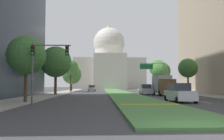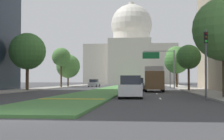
# 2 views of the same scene
# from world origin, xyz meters

# --- Properties ---
(ground_plane) EXTENTS (260.00, 260.00, 0.00)m
(ground_plane) POSITION_xyz_m (0.00, 50.68, 0.00)
(ground_plane) COLOR #3D3D3F
(grass_median) EXTENTS (5.14, 91.22, 0.14)m
(grass_median) POSITION_xyz_m (0.00, 45.61, 0.07)
(grass_median) COLOR #4C8442
(grass_median) RESTS_ON ground_plane
(median_curb_nose) EXTENTS (4.63, 0.50, 0.04)m
(median_curb_nose) POSITION_xyz_m (0.00, 10.41, 0.16)
(median_curb_nose) COLOR gold
(median_curb_nose) RESTS_ON grass_median
(lane_dashes_right) EXTENTS (0.16, 55.54, 0.01)m
(lane_dashes_right) POSITION_xyz_m (6.31, 40.33, 0.00)
(lane_dashes_right) COLOR silver
(lane_dashes_right) RESTS_ON ground_plane
(sidewalk_left) EXTENTS (4.00, 91.22, 0.15)m
(sidewalk_left) POSITION_xyz_m (-12.06, 40.54, 0.07)
(sidewalk_left) COLOR #9E9991
(sidewalk_left) RESTS_ON ground_plane
(sidewalk_right) EXTENTS (4.00, 91.22, 0.15)m
(sidewalk_right) POSITION_xyz_m (12.06, 40.54, 0.07)
(sidewalk_right) COLOR #9E9991
(sidewalk_right) RESTS_ON ground_plane
(capitol_building) EXTENTS (29.90, 25.27, 28.39)m
(capitol_building) POSITION_xyz_m (0.00, 100.60, 10.23)
(capitol_building) COLOR beige
(capitol_building) RESTS_ON ground_plane
(traffic_light_near_left) EXTENTS (3.34, 0.35, 5.20)m
(traffic_light_near_left) POSITION_xyz_m (-8.71, 12.07, 3.80)
(traffic_light_near_left) COLOR #515456
(traffic_light_near_left) RESTS_ON ground_plane
(traffic_light_far_right) EXTENTS (0.28, 0.35, 5.20)m
(traffic_light_far_right) POSITION_xyz_m (9.56, 49.98, 3.31)
(traffic_light_far_right) COLOR #515456
(traffic_light_far_right) RESTS_ON ground_plane
(overhead_guide_sign) EXTENTS (5.33, 0.20, 6.50)m
(overhead_guide_sign) POSITION_xyz_m (7.81, 43.13, 4.64)
(overhead_guide_sign) COLOR #515456
(overhead_guide_sign) RESTS_ON ground_plane
(street_tree_left_near) EXTENTS (3.55, 3.55, 6.20)m
(street_tree_left_near) POSITION_xyz_m (-10.66, 13.99, 4.41)
(street_tree_left_near) COLOR #4C3823
(street_tree_left_near) RESTS_ON ground_plane
(street_tree_left_mid) EXTENTS (5.07, 5.07, 7.99)m
(street_tree_left_mid) POSITION_xyz_m (-11.14, 31.59, 5.43)
(street_tree_left_mid) COLOR #4C3823
(street_tree_left_mid) RESTS_ON ground_plane
(street_tree_right_mid) EXTENTS (3.19, 3.19, 6.08)m
(street_tree_right_mid) POSITION_xyz_m (10.65, 31.27, 4.46)
(street_tree_right_mid) COLOR #4C3823
(street_tree_right_mid) RESTS_ON ground_plane
(street_tree_left_far) EXTENTS (3.51, 3.51, 7.55)m
(street_tree_left_far) POSITION_xyz_m (-10.73, 48.17, 5.76)
(street_tree_left_far) COLOR #4C3823
(street_tree_left_far) RESTS_ON ground_plane
(street_tree_right_far) EXTENTS (4.56, 4.56, 7.23)m
(street_tree_right_far) POSITION_xyz_m (10.73, 49.79, 4.93)
(street_tree_right_far) COLOR #4C3823
(street_tree_right_far) RESTS_ON ground_plane
(street_tree_left_distant) EXTENTS (5.03, 5.03, 6.92)m
(street_tree_left_distant) POSITION_xyz_m (-11.36, 56.21, 4.40)
(street_tree_left_distant) COLOR #4C3823
(street_tree_left_distant) RESTS_ON ground_plane
(street_tree_right_distant) EXTENTS (4.34, 4.34, 8.32)m
(street_tree_right_distant) POSITION_xyz_m (11.14, 55.18, 6.13)
(street_tree_right_distant) COLOR #4C3823
(street_tree_right_distant) RESTS_ON ground_plane
(sedan_lead_stopped) EXTENTS (2.07, 4.41, 1.86)m
(sedan_lead_stopped) POSITION_xyz_m (3.92, 14.99, 0.86)
(sedan_lead_stopped) COLOR silver
(sedan_lead_stopped) RESTS_ON ground_plane
(sedan_midblock) EXTENTS (2.02, 4.19, 1.79)m
(sedan_midblock) POSITION_xyz_m (3.93, 32.83, 0.83)
(sedan_midblock) COLOR #BCBCC1
(sedan_midblock) RESTS_ON ground_plane
(sedan_distant) EXTENTS (2.10, 4.28, 1.84)m
(sedan_distant) POSITION_xyz_m (6.56, 47.36, 0.85)
(sedan_distant) COLOR navy
(sedan_distant) RESTS_ON ground_plane
(sedan_far_horizon) EXTENTS (1.97, 4.51, 1.63)m
(sedan_far_horizon) POSITION_xyz_m (-6.17, 58.55, 0.77)
(sedan_far_horizon) COLOR #BCBCC1
(sedan_far_horizon) RESTS_ON ground_plane
(box_truck_delivery) EXTENTS (2.40, 6.40, 3.20)m
(box_truck_delivery) POSITION_xyz_m (6.16, 30.17, 1.68)
(box_truck_delivery) COLOR brown
(box_truck_delivery) RESTS_ON ground_plane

